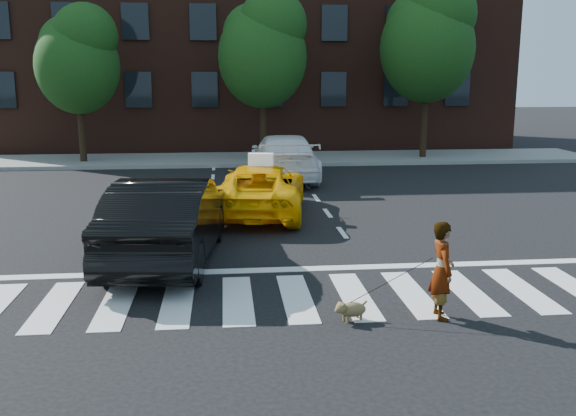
{
  "coord_description": "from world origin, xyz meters",
  "views": [
    {
      "loc": [
        -1.18,
        -10.26,
        3.73
      ],
      "look_at": [
        0.07,
        2.19,
        1.1
      ],
      "focal_mm": 40.0,
      "sensor_mm": 36.0,
      "label": 1
    }
  ],
  "objects": [
    {
      "name": "tree_left",
      "position": [
        -6.97,
        17.0,
        4.44
      ],
      "size": [
        3.39,
        3.38,
        6.5
      ],
      "color": "black",
      "rests_on": "ground"
    },
    {
      "name": "white_suv",
      "position": [
        0.95,
        12.4,
        0.81
      ],
      "size": [
        2.37,
        5.61,
        1.61
      ],
      "primitive_type": "imported",
      "rotation": [
        0.0,
        0.0,
        3.12
      ],
      "color": "white",
      "rests_on": "ground"
    },
    {
      "name": "tree_right",
      "position": [
        7.53,
        17.0,
        5.26
      ],
      "size": [
        4.0,
        4.0,
        7.7
      ],
      "color": "black",
      "rests_on": "ground"
    },
    {
      "name": "sidewalk_far",
      "position": [
        0.0,
        17.5,
        0.07
      ],
      "size": [
        30.0,
        4.0,
        0.15
      ],
      "primitive_type": "cube",
      "color": "slate",
      "rests_on": "ground"
    },
    {
      "name": "dog",
      "position": [
        0.7,
        -1.12,
        0.19
      ],
      "size": [
        0.56,
        0.35,
        0.33
      ],
      "rotation": [
        0.0,
        0.0,
        0.35
      ],
      "color": "#866244",
      "rests_on": "ground"
    },
    {
      "name": "stop_line",
      "position": [
        0.0,
        1.6,
        0.01
      ],
      "size": [
        12.0,
        0.3,
        0.01
      ],
      "primitive_type": "cube",
      "color": "silver",
      "rests_on": "ground"
    },
    {
      "name": "taxi",
      "position": [
        -0.22,
        6.68,
        0.68
      ],
      "size": [
        2.89,
        5.14,
        1.36
      ],
      "primitive_type": "imported",
      "rotation": [
        0.0,
        0.0,
        3.0
      ],
      "color": "#FFB905",
      "rests_on": "ground"
    },
    {
      "name": "tree_mid",
      "position": [
        0.53,
        17.0,
        4.85
      ],
      "size": [
        3.69,
        3.69,
        7.1
      ],
      "color": "black",
      "rests_on": "ground"
    },
    {
      "name": "taxi_sign",
      "position": [
        -0.22,
        6.48,
        1.52
      ],
      "size": [
        0.68,
        0.37,
        0.32
      ],
      "primitive_type": "cube",
      "rotation": [
        0.0,
        0.0,
        3.0
      ],
      "color": "white",
      "rests_on": "taxi"
    },
    {
      "name": "black_sedan",
      "position": [
        -2.33,
        2.5,
        0.85
      ],
      "size": [
        2.35,
        5.35,
        1.71
      ],
      "primitive_type": "imported",
      "rotation": [
        0.0,
        0.0,
        3.03
      ],
      "color": "black",
      "rests_on": "ground"
    },
    {
      "name": "crosswalk",
      "position": [
        0.0,
        0.0,
        0.01
      ],
      "size": [
        13.0,
        2.4,
        0.01
      ],
      "primitive_type": "cube",
      "color": "silver",
      "rests_on": "ground"
    },
    {
      "name": "ground",
      "position": [
        0.0,
        0.0,
        0.0
      ],
      "size": [
        120.0,
        120.0,
        0.0
      ],
      "primitive_type": "plane",
      "color": "black",
      "rests_on": "ground"
    },
    {
      "name": "woman",
      "position": [
        2.12,
        -1.1,
        0.77
      ],
      "size": [
        0.38,
        0.57,
        1.53
      ],
      "primitive_type": "imported",
      "rotation": [
        0.0,
        0.0,
        1.55
      ],
      "color": "#999999",
      "rests_on": "ground"
    },
    {
      "name": "building",
      "position": [
        0.0,
        25.0,
        6.0
      ],
      "size": [
        26.0,
        10.0,
        12.0
      ],
      "primitive_type": "cube",
      "color": "#402017",
      "rests_on": "ground"
    }
  ]
}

